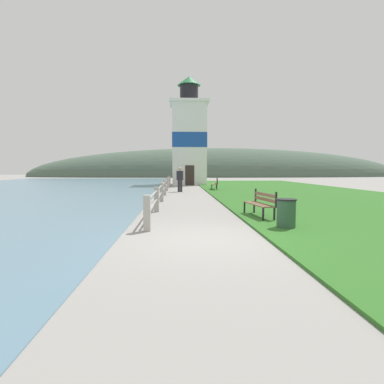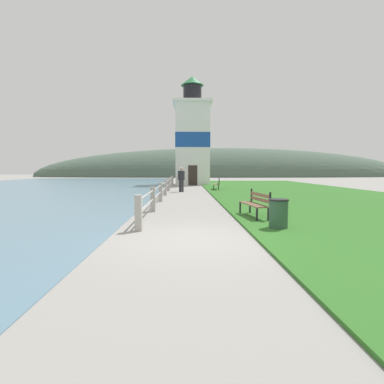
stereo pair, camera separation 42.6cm
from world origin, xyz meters
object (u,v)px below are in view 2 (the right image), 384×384
(park_bench_midway, at_px, (217,183))
(person_strolling, at_px, (181,179))
(park_bench_near, at_px, (256,202))
(trash_bin, at_px, (278,214))
(lighthouse, at_px, (192,138))

(park_bench_midway, xyz_separation_m, person_strolling, (-2.77, -1.76, 0.42))
(park_bench_near, xyz_separation_m, park_bench_midway, (0.13, 13.28, 0.00))
(park_bench_near, height_order, trash_bin, park_bench_near)
(trash_bin, bearing_deg, park_bench_midway, 90.10)
(park_bench_near, distance_m, trash_bin, 1.94)
(trash_bin, bearing_deg, lighthouse, 94.24)
(park_bench_near, relative_size, park_bench_midway, 0.91)
(park_bench_midway, height_order, trash_bin, park_bench_midway)
(trash_bin, bearing_deg, person_strolling, 101.74)
(lighthouse, bearing_deg, park_bench_midway, -78.47)
(park_bench_near, relative_size, lighthouse, 0.16)
(park_bench_near, xyz_separation_m, lighthouse, (-1.60, 21.75, 4.29))
(person_strolling, xyz_separation_m, trash_bin, (2.79, -13.45, -0.54))
(park_bench_near, xyz_separation_m, trash_bin, (0.16, -1.93, -0.11))
(park_bench_near, relative_size, trash_bin, 2.07)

